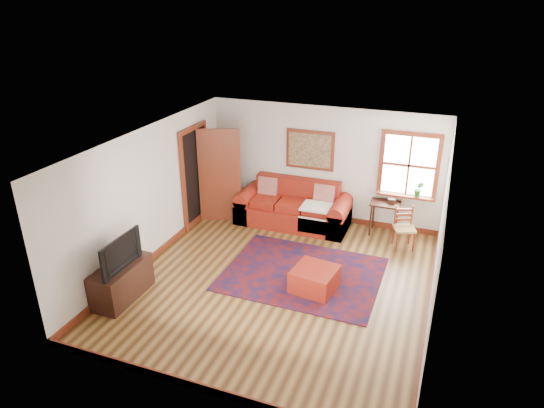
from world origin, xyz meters
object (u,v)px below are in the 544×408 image
at_px(red_leather_sofa, 294,210).
at_px(red_ottoman, 315,279).
at_px(ladder_back_chair, 404,226).
at_px(media_cabinet, 122,281).
at_px(side_table, 385,208).

xyz_separation_m(red_leather_sofa, red_ottoman, (1.14, -2.33, -0.11)).
relative_size(ladder_back_chair, media_cabinet, 0.75).
bearing_deg(ladder_back_chair, red_leather_sofa, 173.67).
height_order(ladder_back_chair, media_cabinet, ladder_back_chair).
bearing_deg(side_table, red_ottoman, -106.89).
distance_m(red_ottoman, media_cabinet, 3.17).
height_order(side_table, media_cabinet, side_table).
xyz_separation_m(side_table, ladder_back_chair, (0.44, -0.42, -0.14)).
bearing_deg(red_leather_sofa, ladder_back_chair, -6.33).
relative_size(red_ottoman, media_cabinet, 0.63).
xyz_separation_m(red_leather_sofa, media_cabinet, (-1.74, -3.65, -0.01)).
xyz_separation_m(red_ottoman, side_table, (0.76, 2.49, 0.38)).
height_order(red_leather_sofa, red_ottoman, red_leather_sofa).
bearing_deg(ladder_back_chair, media_cabinet, -140.27).
relative_size(side_table, ladder_back_chair, 0.85).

